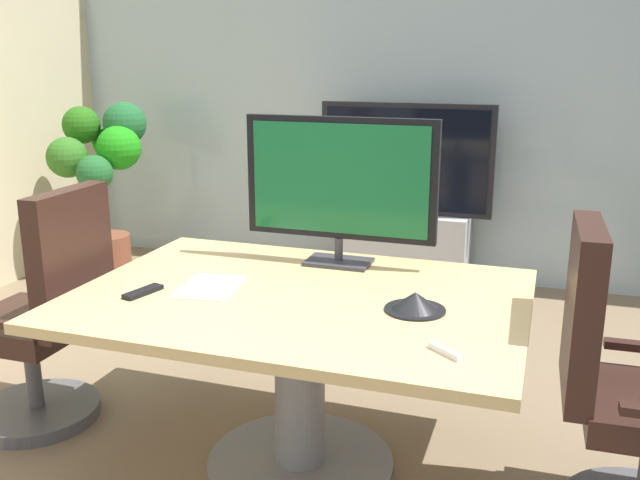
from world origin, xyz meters
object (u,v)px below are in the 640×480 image
office_chair_right (627,407)px  potted_plant (103,166)px  conference_phone (415,303)px  tv_monitor (340,183)px  office_chair_left (46,328)px  remote_control (143,292)px  conference_table (300,342)px  wall_display_unit (404,227)px

office_chair_right → potted_plant: (-3.46, 1.94, 0.37)m
conference_phone → tv_monitor: bearing=132.3°
office_chair_left → tv_monitor: tv_monitor is taller
office_chair_right → potted_plant: bearing=58.7°
potted_plant → remote_control: bearing=-51.7°
conference_table → wall_display_unit: wall_display_unit is taller
conference_table → conference_phone: 0.51m
potted_plant → remote_control: size_ratio=7.58×
remote_control → tv_monitor: bearing=60.9°
remote_control → conference_phone: bearing=23.0°
wall_display_unit → potted_plant: size_ratio=1.02×
office_chair_left → remote_control: 0.71m
wall_display_unit → conference_phone: wall_display_unit is taller
tv_monitor → potted_plant: (-2.30, 1.53, -0.27)m
tv_monitor → remote_control: tv_monitor is taller
conference_table → potted_plant: 3.01m
office_chair_right → conference_table: bearing=89.2°
remote_control → office_chair_right: bearing=21.4°
potted_plant → conference_phone: (2.72, -2.00, -0.06)m
conference_table → remote_control: size_ratio=10.03×
office_chair_left → office_chair_right: size_ratio=1.00×
office_chair_right → remote_control: size_ratio=6.41×
wall_display_unit → remote_control: size_ratio=7.71×
office_chair_right → tv_monitor: bearing=68.6°
office_chair_right → potted_plant: 3.98m
potted_plant → remote_control: potted_plant is taller
potted_plant → conference_phone: bearing=-36.3°
wall_display_unit → conference_phone: bearing=-77.3°
conference_table → office_chair_right: size_ratio=1.56×
wall_display_unit → potted_plant: (-2.19, -0.40, 0.39)m
office_chair_right → tv_monitor: 1.39m
tv_monitor → conference_phone: bearing=-47.7°
conference_phone → office_chair_right: bearing=4.7°
office_chair_left → conference_phone: 1.68m
potted_plant → conference_phone: size_ratio=5.86×
conference_table → office_chair_left: bearing=-178.8°
office_chair_left → remote_control: bearing=74.7°
office_chair_left → wall_display_unit: bearing=154.7°
office_chair_right → conference_phone: (-0.74, -0.06, 0.32)m
tv_monitor → conference_phone: 0.72m
office_chair_left → wall_display_unit: (1.11, 2.39, -0.01)m
office_chair_left → potted_plant: size_ratio=0.85×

